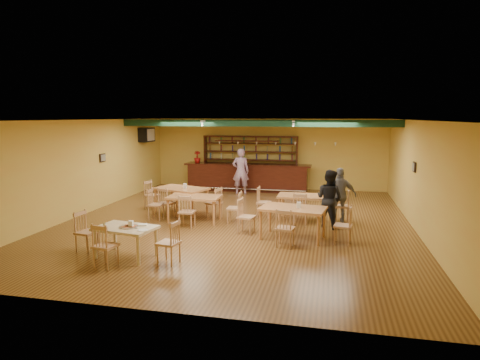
% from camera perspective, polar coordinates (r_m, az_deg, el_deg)
% --- Properties ---
extents(floor, '(12.00, 12.00, 0.00)m').
position_cam_1_polar(floor, '(12.57, -0.33, -5.60)').
color(floor, '#543518').
rests_on(floor, ground).
extents(ceiling_beam, '(10.00, 0.30, 0.25)m').
position_cam_1_polar(ceiling_beam, '(14.93, 2.05, 7.79)').
color(ceiling_beam, black).
rests_on(ceiling_beam, ceiling).
extents(track_rail_left, '(0.05, 2.50, 0.05)m').
position_cam_1_polar(track_rail_left, '(15.93, -4.01, 8.08)').
color(track_rail_left, silver).
rests_on(track_rail_left, ceiling).
extents(track_rail_right, '(0.05, 2.50, 0.05)m').
position_cam_1_polar(track_rail_right, '(15.34, 7.66, 8.00)').
color(track_rail_right, silver).
rests_on(track_rail_right, ceiling).
extents(ac_unit, '(0.34, 0.70, 0.48)m').
position_cam_1_polar(ac_unit, '(17.75, -12.63, 6.05)').
color(ac_unit, silver).
rests_on(ac_unit, wall_left).
extents(picture_left, '(0.04, 0.34, 0.28)m').
position_cam_1_polar(picture_left, '(15.05, -18.27, 2.90)').
color(picture_left, black).
rests_on(picture_left, wall_left).
extents(picture_right, '(0.04, 0.34, 0.28)m').
position_cam_1_polar(picture_right, '(12.67, 22.71, 1.66)').
color(picture_right, black).
rests_on(picture_right, wall_right).
extents(bar_counter, '(5.29, 0.85, 1.13)m').
position_cam_1_polar(bar_counter, '(17.56, 1.01, 0.38)').
color(bar_counter, black).
rests_on(bar_counter, ground).
extents(back_bar_hutch, '(4.09, 0.40, 2.28)m').
position_cam_1_polar(back_bar_hutch, '(18.10, 1.40, 2.46)').
color(back_bar_hutch, black).
rests_on(back_bar_hutch, ground).
extents(poinsettia, '(0.36, 0.36, 0.50)m').
position_cam_1_polar(poinsettia, '(18.02, -5.86, 3.16)').
color(poinsettia, '#A3120F').
rests_on(poinsettia, bar_counter).
extents(dining_table_a, '(1.86, 1.44, 0.82)m').
position_cam_1_polar(dining_table_a, '(13.68, -7.99, -2.75)').
color(dining_table_a, '#B0713E').
rests_on(dining_table_a, ground).
extents(dining_table_b, '(1.48, 0.90, 0.74)m').
position_cam_1_polar(dining_table_b, '(12.87, 8.49, -3.68)').
color(dining_table_b, '#B0713E').
rests_on(dining_table_b, ground).
extents(dining_table_c, '(1.56, 0.96, 0.77)m').
position_cam_1_polar(dining_table_c, '(12.51, -6.23, -3.92)').
color(dining_table_c, '#B0713E').
rests_on(dining_table_c, ground).
extents(dining_table_d, '(1.75, 1.20, 0.81)m').
position_cam_1_polar(dining_table_d, '(10.80, 7.20, -5.84)').
color(dining_table_d, '#B0713E').
rests_on(dining_table_d, ground).
extents(near_table, '(1.42, 1.04, 0.69)m').
position_cam_1_polar(near_table, '(9.69, -15.32, -8.17)').
color(near_table, tan).
rests_on(near_table, ground).
extents(pizza_tray, '(0.45, 0.45, 0.01)m').
position_cam_1_polar(pizza_tray, '(9.55, -14.91, -6.19)').
color(pizza_tray, silver).
rests_on(pizza_tray, near_table).
extents(parmesan_shaker, '(0.09, 0.09, 0.11)m').
position_cam_1_polar(parmesan_shaker, '(9.66, -17.99, -5.86)').
color(parmesan_shaker, '#EAE5C6').
rests_on(parmesan_shaker, near_table).
extents(napkin_stack, '(0.24, 0.21, 0.03)m').
position_cam_1_polar(napkin_stack, '(9.61, -13.17, -5.99)').
color(napkin_stack, white).
rests_on(napkin_stack, near_table).
extents(pizza_server, '(0.25, 0.32, 0.00)m').
position_cam_1_polar(pizza_server, '(9.52, -14.04, -6.13)').
color(pizza_server, silver).
rests_on(pizza_server, pizza_tray).
extents(side_plate, '(0.25, 0.25, 0.01)m').
position_cam_1_polar(side_plate, '(9.21, -13.12, -6.68)').
color(side_plate, white).
rests_on(side_plate, near_table).
extents(patron_bar, '(0.74, 0.55, 1.85)m').
position_cam_1_polar(patron_bar, '(16.73, 0.10, 1.20)').
color(patron_bar, purple).
rests_on(patron_bar, ground).
extents(patron_right_a, '(1.01, 0.95, 1.64)m').
position_cam_1_polar(patron_right_a, '(11.97, 12.10, -2.50)').
color(patron_right_a, black).
rests_on(patron_right_a, ground).
extents(patron_right_b, '(0.98, 0.47, 1.61)m').
position_cam_1_polar(patron_right_b, '(12.64, 13.50, -2.02)').
color(patron_right_b, slate).
rests_on(patron_right_b, ground).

